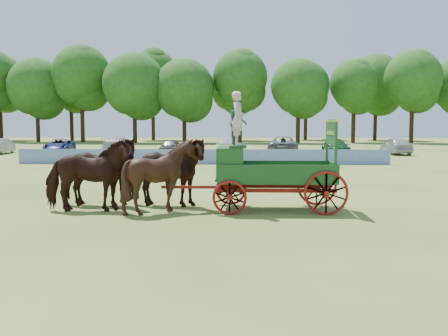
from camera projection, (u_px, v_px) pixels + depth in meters
ground at (191, 208)px, 16.87m from camera, size 160.00×160.00×0.00m
horse_lead_left at (87, 175)px, 16.06m from camera, size 2.94×1.59×2.38m
horse_lead_right at (97, 172)px, 17.16m from camera, size 2.83×1.30×2.38m
horse_wheel_left at (161, 175)px, 15.99m from camera, size 2.36×2.15×2.39m
horse_wheel_right at (166, 172)px, 17.08m from camera, size 2.94×1.57×2.38m
farm_dray at (253, 160)px, 16.41m from camera, size 6.00×2.00×3.87m
sponsor_banner at (202, 157)px, 34.78m from camera, size 26.00×0.08×1.05m
parked_cars at (184, 146)px, 46.54m from camera, size 43.97×6.64×1.64m
treeline at (196, 82)px, 75.80m from camera, size 94.68×22.17×15.14m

